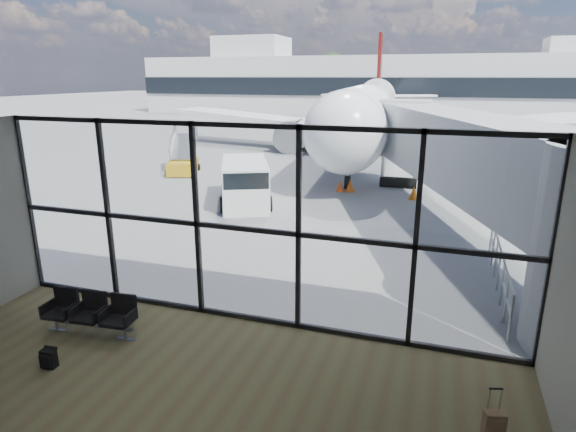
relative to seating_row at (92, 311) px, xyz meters
The scene contains 22 objects.
ground 41.69m from the seating_row, 85.86° to the left, with size 220.00×220.00×0.00m, color slate.
lounge_shell 4.90m from the seating_row, 46.91° to the right, with size 12.02×8.01×4.51m.
glass_curtain_wall 3.82m from the seating_row, 27.74° to the left, with size 12.10×0.12×4.50m.
jet_bridge 11.94m from the seating_row, 47.58° to the left, with size 8.00×16.50×4.33m.
apron_railing 10.00m from the seating_row, 30.56° to the left, with size 0.06×5.46×1.11m.
far_terminal 63.71m from the seating_row, 87.82° to the left, with size 80.00×12.20×11.00m.
tree_0 84.82m from the seating_row, 119.71° to the left, with size 4.95×4.95×7.12m.
tree_1 82.05m from the seating_row, 116.06° to the left, with size 5.61×5.61×8.07m.
tree_2 79.64m from the seating_row, 112.17° to the left, with size 6.27×6.27×9.03m.
tree_3 77.50m from the seating_row, 108.06° to the left, with size 4.95×4.95×7.12m.
tree_4 75.90m from the seating_row, 103.74° to the left, with size 5.61×5.61×8.07m.
tree_5 74.75m from the seating_row, 99.25° to the left, with size 6.27×6.27×9.03m.
seating_row is the anchor object (origin of this frame).
backpack 1.43m from the seating_row, 85.82° to the right, with size 0.29×0.26×0.41m.
suitcase 8.13m from the seating_row, ahead, with size 0.35×0.29×0.85m.
airliner 29.89m from the seating_row, 87.71° to the left, with size 32.24×37.44×9.65m.
service_van 11.23m from the seating_row, 95.69° to the left, with size 3.51×4.73×1.89m.
belt_loader 25.70m from the seating_row, 90.51° to the left, with size 1.74×4.08×1.86m.
mobile_stairs 17.99m from the seating_row, 113.71° to the left, with size 2.32×3.29×2.12m.
traffic_cone_a 15.49m from the seating_row, 67.92° to the left, with size 0.43×0.43×0.61m.
traffic_cone_b 15.09m from the seating_row, 81.31° to the left, with size 0.36×0.36×0.51m.
traffic_cone_c 15.22m from the seating_row, 79.48° to the left, with size 0.43×0.43×0.61m.
Camera 1 is at (3.98, -9.23, 5.42)m, focal length 30.00 mm.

